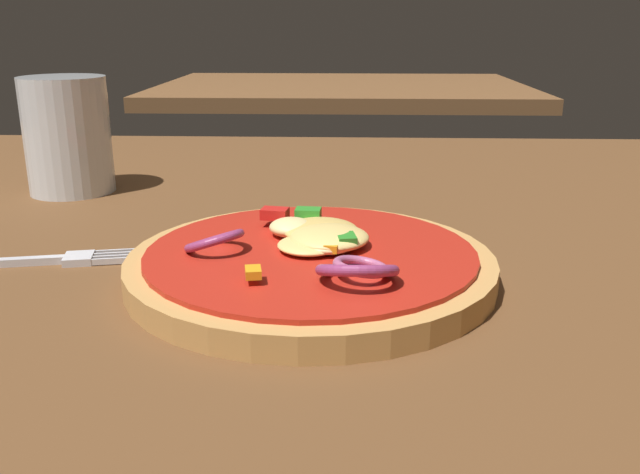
% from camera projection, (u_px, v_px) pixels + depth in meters
% --- Properties ---
extents(dining_table, '(1.34, 0.96, 0.03)m').
position_uv_depth(dining_table, '(353.00, 280.00, 0.45)').
color(dining_table, brown).
rests_on(dining_table, ground).
extents(pizza, '(0.22, 0.22, 0.04)m').
position_uv_depth(pizza, '(319.00, 262.00, 0.41)').
color(pizza, tan).
rests_on(pizza, dining_table).
extents(fork, '(0.18, 0.05, 0.01)m').
position_uv_depth(fork, '(29.00, 262.00, 0.43)').
color(fork, silver).
rests_on(fork, dining_table).
extents(beer_glass, '(0.07, 0.07, 0.10)m').
position_uv_depth(beer_glass, '(73.00, 142.00, 0.61)').
color(beer_glass, silver).
rests_on(beer_glass, dining_table).
extents(background_table, '(0.87, 0.64, 0.03)m').
position_uv_depth(background_table, '(344.00, 90.00, 1.65)').
color(background_table, brown).
rests_on(background_table, ground).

